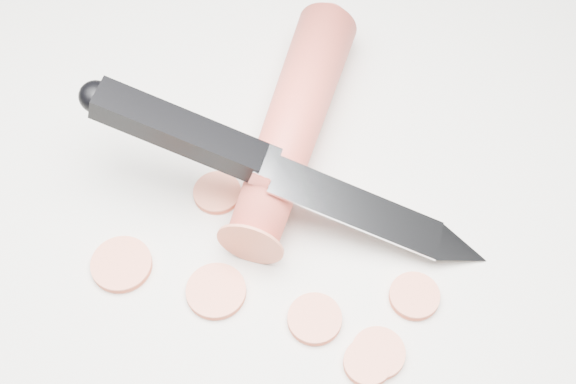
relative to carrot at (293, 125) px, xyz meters
name	(u,v)px	position (x,y,z in m)	size (l,w,h in m)	color
ground	(253,206)	(-0.04, -0.04, -0.02)	(2.40, 2.40, 0.00)	silver
carrot	(293,125)	(0.00, 0.00, 0.00)	(0.04, 0.04, 0.20)	#D94234
carrot_slice_0	(121,264)	(-0.14, -0.06, -0.02)	(0.04, 0.04, 0.01)	#E5704F
carrot_slice_1	(315,319)	(-0.03, -0.14, -0.02)	(0.03, 0.03, 0.01)	#E5704F
carrot_slice_2	(216,291)	(-0.09, -0.10, -0.02)	(0.04, 0.04, 0.01)	#E5704F
carrot_slice_3	(378,353)	(0.00, -0.17, -0.02)	(0.03, 0.03, 0.01)	#E5704F
carrot_slice_4	(414,296)	(0.04, -0.14, -0.02)	(0.03, 0.03, 0.01)	#E5704F
carrot_slice_5	(217,193)	(-0.06, -0.03, -0.02)	(0.03, 0.03, 0.01)	#E5704F
carrot_slice_6	(368,363)	(-0.01, -0.18, -0.02)	(0.03, 0.03, 0.01)	#E5704F
kitchen_knife	(289,172)	(-0.02, -0.05, 0.02)	(0.25, 0.18, 0.09)	silver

